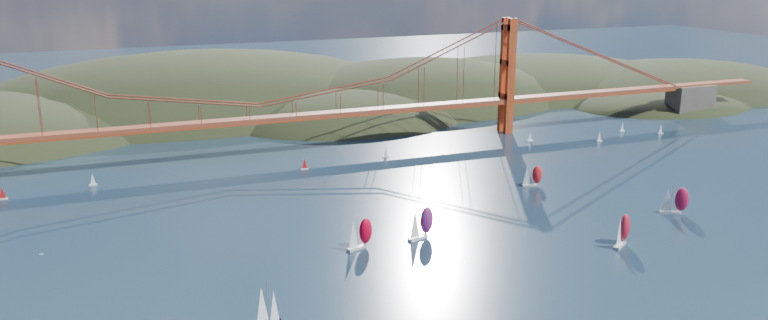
{
  "coord_description": "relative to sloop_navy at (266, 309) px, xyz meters",
  "views": [
    {
      "loc": [
        -64.0,
        -129.81,
        84.19
      ],
      "look_at": [
        21.62,
        90.0,
        18.87
      ],
      "focal_mm": 35.0,
      "sensor_mm": 36.0,
      "label": 1
    }
  ],
  "objects": [
    {
      "name": "headlands",
      "position": [
        77.63,
        252.88,
        -17.97
      ],
      "size": [
        725.0,
        225.0,
        96.0
      ],
      "color": "black",
      "rests_on": "ground"
    },
    {
      "name": "bridge",
      "position": [
        30.93,
        154.59,
        26.72
      ],
      "size": [
        552.0,
        12.0,
        55.0
      ],
      "color": "brown",
      "rests_on": "ground"
    },
    {
      "name": "sloop_navy",
      "position": [
        0.0,
        0.0,
        0.0
      ],
      "size": [
        8.53,
        7.35,
        12.5
      ],
      "rotation": [
        0.0,
        0.0,
        0.57
      ],
      "color": "black",
      "rests_on": "ground"
    },
    {
      "name": "racer_0",
      "position": [
        36.66,
        39.36,
        -0.76
      ],
      "size": [
        9.01,
        5.67,
        10.08
      ],
      "rotation": [
        0.0,
        0.0,
        0.33
      ],
      "color": "silver",
      "rests_on": "ground"
    },
    {
      "name": "racer_1",
      "position": [
        110.13,
        13.14,
        -0.58
      ],
      "size": [
        9.13,
        7.45,
        10.46
      ],
      "rotation": [
        0.0,
        0.0,
        0.57
      ],
      "color": "silver",
      "rests_on": "ground"
    },
    {
      "name": "racer_2",
      "position": [
        144.89,
        30.24,
        -0.59
      ],
      "size": [
        9.26,
        6.9,
        10.43
      ],
      "rotation": [
        0.0,
        0.0,
        -0.48
      ],
      "color": "silver",
      "rests_on": "ground"
    },
    {
      "name": "racer_3",
      "position": [
        117.31,
        74.04,
        -1.34
      ],
      "size": [
        7.88,
        4.11,
        8.85
      ],
      "rotation": [
        0.0,
        0.0,
        -0.19
      ],
      "color": "silver",
      "rests_on": "ground"
    },
    {
      "name": "racer_rwb",
      "position": [
        56.75,
        40.21,
        -0.39
      ],
      "size": [
        9.7,
        6.14,
        10.84
      ],
      "rotation": [
        0.0,
        0.0,
        0.33
      ],
      "color": "white",
      "rests_on": "ground"
    },
    {
      "name": "distant_boat_2",
      "position": [
        -65.91,
        128.09,
        -3.11
      ],
      "size": [
        3.0,
        2.0,
        4.7
      ],
      "color": "silver",
      "rests_on": "ground"
    },
    {
      "name": "distant_boat_3",
      "position": [
        -35.89,
        134.18,
        -3.11
      ],
      "size": [
        3.0,
        2.0,
        4.7
      ],
      "color": "silver",
      "rests_on": "ground"
    },
    {
      "name": "distant_boat_4",
      "position": [
        154.08,
        133.89,
        -3.11
      ],
      "size": [
        3.0,
        2.0,
        4.7
      ],
      "color": "silver",
      "rests_on": "ground"
    },
    {
      "name": "distant_boat_5",
      "position": [
        183.8,
        121.94,
        -3.11
      ],
      "size": [
        3.0,
        2.0,
        4.7
      ],
      "color": "silver",
      "rests_on": "ground"
    },
    {
      "name": "distant_boat_6",
      "position": [
        206.64,
        134.46,
        -3.11
      ],
      "size": [
        3.0,
        2.0,
        4.7
      ],
      "color": "silver",
      "rests_on": "ground"
    },
    {
      "name": "distant_boat_7",
      "position": [
        220.57,
        123.55,
        -3.11
      ],
      "size": [
        3.0,
        2.0,
        4.7
      ],
      "color": "silver",
      "rests_on": "ground"
    },
    {
      "name": "distant_boat_8",
      "position": [
        81.49,
        132.13,
        -3.11
      ],
      "size": [
        3.0,
        2.0,
        4.7
      ],
      "color": "silver",
      "rests_on": "ground"
    },
    {
      "name": "distant_boat_9",
      "position": [
        44.01,
        126.4,
        -3.11
      ],
      "size": [
        3.0,
        2.0,
        4.7
      ],
      "color": "silver",
      "rests_on": "ground"
    },
    {
      "name": "gull",
      "position": [
        -45.12,
        2.99,
        19.19
      ],
      "size": [
        0.9,
        0.25,
        0.17
      ],
      "color": "white",
      "rests_on": "ground"
    }
  ]
}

